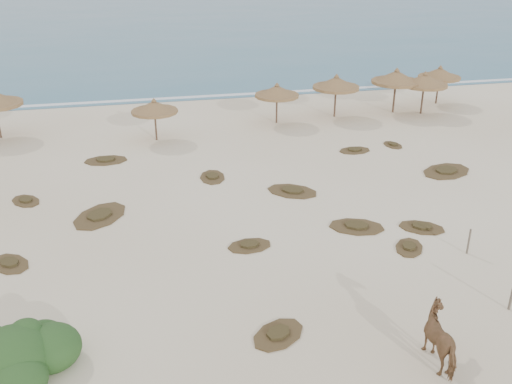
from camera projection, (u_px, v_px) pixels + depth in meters
ground at (310, 271)px, 21.38m from camera, size 160.00×160.00×0.00m
ocean at (166, 17)px, 88.17m from camera, size 200.00×100.00×0.01m
foam_line at (211, 96)px, 44.53m from camera, size 70.00×0.60×0.01m
palapa_2 at (154, 108)px, 34.22m from camera, size 3.19×3.19×2.63m
palapa_3 at (277, 92)px, 37.35m from camera, size 3.71×3.71×2.74m
palapa_4 at (336, 83)px, 38.58m from camera, size 4.18×4.18×3.00m
palapa_5 at (396, 78)px, 39.49m from camera, size 4.30×4.30×3.19m
palapa_6 at (425, 81)px, 39.29m from camera, size 3.35×3.35×3.00m
palapa_7 at (440, 74)px, 41.75m from camera, size 3.57×3.57×2.86m
horse at (444, 339)px, 16.48m from camera, size 0.92×1.98×1.67m
fence_post_near at (512, 294)px, 18.92m from camera, size 0.11×0.11×1.19m
fence_post_far at (469, 241)px, 22.32m from camera, size 0.09×0.09×1.07m
bush at (14, 357)px, 16.18m from camera, size 3.69×3.25×1.65m
scrub_0 at (10, 264)px, 21.74m from camera, size 2.11×2.21×0.16m
scrub_1 at (100, 216)px, 25.47m from camera, size 3.22×3.53×0.16m
scrub_2 at (250, 245)px, 23.02m from camera, size 1.95×1.40×0.16m
scrub_3 at (292, 191)px, 27.92m from camera, size 3.01×2.79×0.16m
scrub_4 at (422, 227)px, 24.45m from camera, size 2.31×2.06×0.16m
scrub_5 at (446, 171)px, 30.27m from camera, size 3.51×2.97×0.16m
scrub_6 at (106, 160)px, 31.74m from camera, size 2.41×1.60×0.16m
scrub_7 at (355, 150)px, 33.21m from camera, size 1.99×1.40×0.16m
scrub_8 at (26, 201)px, 26.89m from camera, size 1.87×2.02×0.16m
scrub_9 at (357, 226)px, 24.52m from camera, size 2.77×2.27×0.16m
scrub_10 at (393, 145)px, 34.07m from camera, size 1.14×1.57×0.16m
scrub_11 at (278, 334)px, 17.90m from camera, size 2.32×2.16×0.16m
scrub_12 at (409, 247)px, 22.88m from camera, size 1.79×1.97×0.16m
scrub_13 at (212, 177)px, 29.55m from camera, size 1.46×2.09×0.16m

